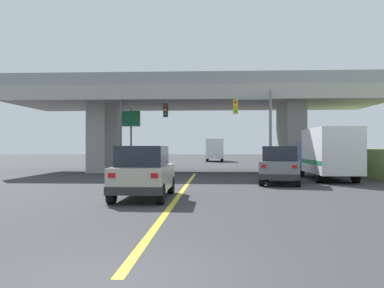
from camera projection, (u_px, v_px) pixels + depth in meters
name	position (u px, v px, depth m)	size (l,w,h in m)	color
ground	(197.00, 171.00, 34.51)	(160.00, 160.00, 0.00)	#353538
overpass_bridge	(197.00, 108.00, 34.54)	(28.61, 9.48, 7.28)	#A8A59E
lane_divider_stripe	(182.00, 191.00, 19.03)	(0.20, 25.36, 0.01)	yellow
suv_lead	(144.00, 172.00, 16.40)	(1.98, 4.59, 2.02)	#B7B29E
suv_crossing	(281.00, 165.00, 22.80)	(2.81, 4.59, 2.02)	slate
box_truck	(327.00, 153.00, 25.65)	(2.33, 7.29, 3.08)	navy
traffic_signal_nearside	(258.00, 122.00, 28.96)	(2.60, 0.36, 5.82)	slate
traffic_signal_farside	(136.00, 123.00, 30.32)	(3.47, 0.36, 5.94)	#56595E
highway_sign	(131.00, 126.00, 33.14)	(1.46, 0.17, 4.97)	slate
semi_truck_distant	(215.00, 150.00, 58.98)	(2.33, 6.71, 3.06)	red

